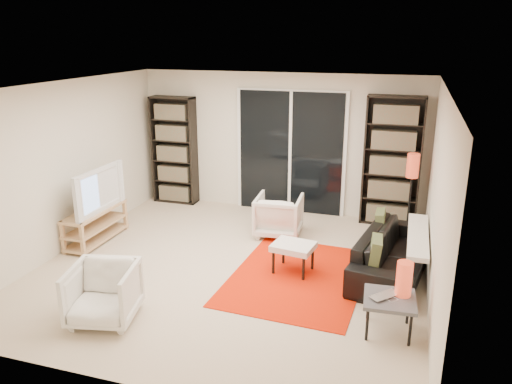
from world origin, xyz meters
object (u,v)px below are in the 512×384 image
(bookshelf_right, at_px, (392,162))
(armchair_front, at_px, (103,294))
(armchair_back, at_px, (279,215))
(floor_lamp, at_px, (412,175))
(ottoman, at_px, (293,248))
(bookshelf_left, at_px, (174,150))
(sofa, at_px, (394,253))
(side_table, at_px, (390,301))
(tv_stand, at_px, (96,225))

(bookshelf_right, height_order, armchair_front, bookshelf_right)
(armchair_back, relative_size, floor_lamp, 0.53)
(armchair_back, distance_m, ottoman, 1.29)
(bookshelf_left, relative_size, sofa, 1.00)
(bookshelf_right, bearing_deg, armchair_front, -125.09)
(armchair_back, bearing_deg, side_table, 124.65)
(floor_lamp, bearing_deg, ottoman, -130.26)
(bookshelf_left, bearing_deg, ottoman, -38.62)
(armchair_front, bearing_deg, bookshelf_left, 92.56)
(bookshelf_right, distance_m, armchair_back, 2.03)
(floor_lamp, bearing_deg, sofa, -96.15)
(armchair_back, bearing_deg, sofa, 151.19)
(tv_stand, bearing_deg, bookshelf_left, 81.47)
(sofa, distance_m, floor_lamp, 1.49)
(sofa, distance_m, armchair_front, 3.63)
(bookshelf_left, bearing_deg, armchair_front, -74.91)
(tv_stand, height_order, armchair_back, armchair_back)
(tv_stand, bearing_deg, armchair_front, -53.62)
(tv_stand, distance_m, armchair_back, 2.78)
(tv_stand, relative_size, armchair_back, 1.69)
(armchair_front, xyz_separation_m, side_table, (2.97, 0.69, 0.04))
(floor_lamp, bearing_deg, tv_stand, -161.12)
(bookshelf_left, distance_m, ottoman, 3.60)
(bookshelf_left, relative_size, side_table, 3.48)
(armchair_back, bearing_deg, bookshelf_right, -151.07)
(tv_stand, distance_m, sofa, 4.35)
(bookshelf_left, height_order, sofa, bookshelf_left)
(armchair_front, bearing_deg, bookshelf_right, 42.38)
(armchair_front, relative_size, side_table, 1.26)
(side_table, xyz_separation_m, floor_lamp, (0.13, 2.72, 0.65))
(sofa, relative_size, side_table, 3.48)
(armchair_front, distance_m, side_table, 3.05)
(bookshelf_left, height_order, armchair_front, bookshelf_left)
(armchair_front, height_order, ottoman, armchair_front)
(sofa, bearing_deg, tv_stand, 102.63)
(ottoman, bearing_deg, bookshelf_right, 63.88)
(bookshelf_right, distance_m, armchair_front, 4.89)
(sofa, bearing_deg, armchair_back, 74.61)
(bookshelf_left, relative_size, bookshelf_right, 0.93)
(bookshelf_left, relative_size, tv_stand, 1.64)
(floor_lamp, bearing_deg, armchair_back, -166.09)
(tv_stand, distance_m, armchair_front, 2.33)
(bookshelf_left, height_order, tv_stand, bookshelf_left)
(tv_stand, xyz_separation_m, floor_lamp, (4.48, 1.53, 0.74))
(armchair_back, distance_m, side_table, 2.87)
(armchair_back, height_order, ottoman, armchair_back)
(bookshelf_right, xyz_separation_m, floor_lamp, (0.32, -0.55, -0.04))
(armchair_back, xyz_separation_m, side_table, (1.78, -2.24, 0.04))
(bookshelf_left, bearing_deg, armchair_back, -24.50)
(sofa, distance_m, side_table, 1.42)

